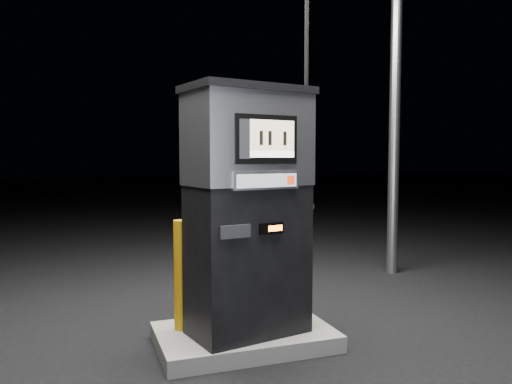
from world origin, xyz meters
name	(u,v)px	position (x,y,z in m)	size (l,w,h in m)	color
ground	(244,345)	(0.00, 0.00, 0.00)	(80.00, 80.00, 0.00)	black
pump_island	(244,337)	(0.00, 0.00, 0.07)	(1.60, 1.00, 0.15)	slate
fuel_dispenser	(248,208)	(0.01, -0.09, 1.29)	(1.28, 0.87, 4.60)	black
bollard_left	(181,275)	(-0.55, 0.19, 0.66)	(0.14, 0.14, 1.02)	#C3830A
bollard_right	(295,275)	(0.55, 0.08, 0.60)	(0.12, 0.12, 0.90)	#C3830A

